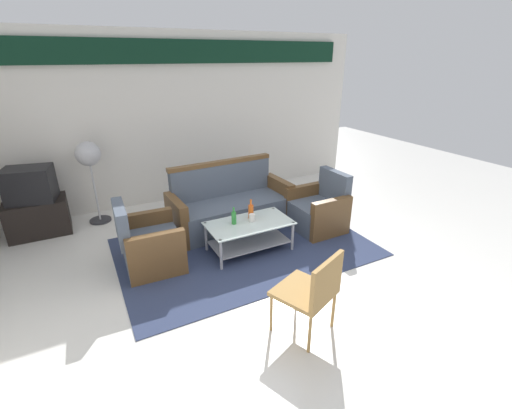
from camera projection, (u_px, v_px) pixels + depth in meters
ground_plane at (281, 275)px, 4.21m from camera, size 14.00×14.00×0.00m
wall_back at (192, 114)px, 6.12m from camera, size 6.52×0.19×2.80m
rug at (245, 247)px, 4.81m from camera, size 3.28×2.17×0.01m
couch at (230, 207)px, 5.29m from camera, size 1.83×0.82×0.96m
armchair_left at (149, 245)px, 4.28m from camera, size 0.73×0.79×0.85m
armchair_right at (318, 211)px, 5.24m from camera, size 0.71×0.77×0.85m
coffee_table at (249, 232)px, 4.64m from camera, size 1.10×0.60×0.40m
bottle_orange at (251, 211)px, 4.68m from camera, size 0.07×0.07×0.27m
bottle_green at (234, 218)px, 4.52m from camera, size 0.06×0.06×0.23m
cup at (252, 218)px, 4.61m from camera, size 0.08×0.08×0.10m
tv_stand at (38, 217)px, 5.09m from camera, size 0.80×0.50×0.52m
television at (30, 185)px, 4.90m from camera, size 0.67×0.55×0.48m
pedestal_fan at (89, 159)px, 5.18m from camera, size 0.36×0.36×1.27m
wicker_chair at (313, 289)px, 3.15m from camera, size 0.63×0.63×0.84m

